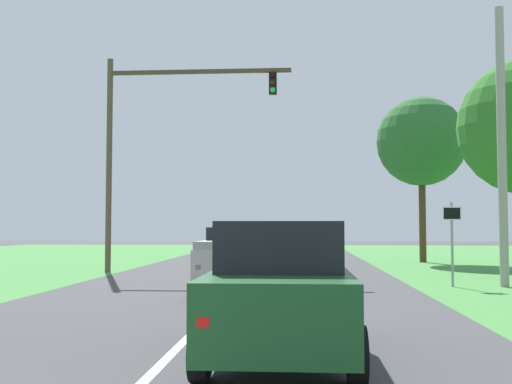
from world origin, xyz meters
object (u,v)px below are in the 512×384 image
Objects in this scene: red_suv_near at (281,286)px; extra_tree_1 at (421,142)px; traffic_light at (153,132)px; utility_pole_right at (502,146)px; pickup_truck_lead at (245,259)px; keep_moving_sign at (452,233)px.

red_suv_near is 0.56× the size of extra_tree_1.
traffic_light is 0.99× the size of utility_pole_right.
utility_pole_right is 1.03× the size of extra_tree_1.
red_suv_near is 17.53m from traffic_light.
keep_moving_sign is (6.38, 2.71, 0.72)m from pickup_truck_lead.
traffic_light is 12.76m from keep_moving_sign.
red_suv_near is 1.85× the size of keep_moving_sign.
traffic_light is 14.92m from extra_tree_1.
extra_tree_1 is at bearing 32.48° from traffic_light.
utility_pole_right is (12.56, -5.02, -1.34)m from traffic_light.
pickup_truck_lead is (-1.25, 8.01, -0.05)m from red_suv_near.
traffic_light reaches higher than red_suv_near.
red_suv_near is 13.20m from utility_pole_right.
utility_pole_right reaches higher than keep_moving_sign.
utility_pole_right is (6.75, 10.80, 3.46)m from red_suv_near.
extra_tree_1 reaches higher than keep_moving_sign.
pickup_truck_lead is at bearing -116.89° from extra_tree_1.
extra_tree_1 is at bearing 89.92° from utility_pole_right.
traffic_light is at bearing -147.52° from extra_tree_1.
extra_tree_1 reaches higher than red_suv_near.
red_suv_near is 8.11m from pickup_truck_lead.
red_suv_near is at bearing -105.85° from extra_tree_1.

